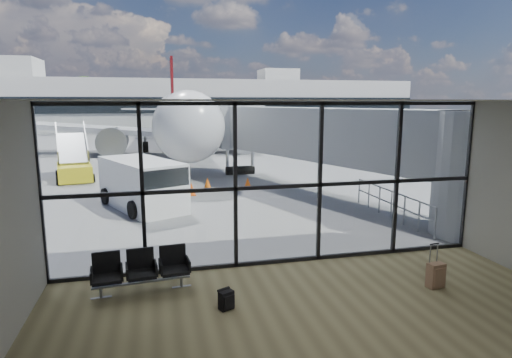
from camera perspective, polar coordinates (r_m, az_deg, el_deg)
name	(u,v)px	position (r m, az deg, el deg)	size (l,w,h in m)	color
ground	(183,140)	(51.30, -9.72, 5.08)	(220.00, 220.00, 0.00)	slate
lounge_shell	(361,215)	(7.24, 13.83, -4.72)	(12.02, 8.01, 4.51)	brown
glass_curtain_wall	(278,185)	(11.69, 3.01, -0.79)	(12.10, 0.12, 4.50)	white
jet_bridge	(338,140)	(19.90, 10.89, 5.10)	(8.00, 16.50, 4.33)	#A5A8AA
apron_railing	(391,200)	(17.40, 17.59, -2.73)	(0.06, 5.46, 1.11)	gray
far_terminal	(170,104)	(73.02, -11.45, 9.83)	(80.00, 12.20, 11.00)	silver
tree_3	(12,101)	(86.34, -29.74, 9.02)	(4.95, 4.95, 7.12)	#382619
tree_4	(49,97)	(84.88, -25.84, 9.76)	(5.61, 5.61, 8.07)	#382619
tree_5	(85,94)	(83.84, -21.80, 10.48)	(6.27, 6.27, 9.03)	#382619
seating_row	(141,268)	(10.80, -15.07, -11.42)	(2.28, 0.83, 1.01)	gray
backpack	(226,300)	(9.71, -3.96, -15.79)	(0.37, 0.37, 0.47)	black
suitcase	(436,275)	(11.51, 22.87, -11.73)	(0.44, 0.34, 1.10)	#846149
airliner	(178,117)	(40.63, -10.42, 8.11)	(34.05, 39.39, 10.15)	silver
service_van	(143,184)	(18.80, -14.84, -0.59)	(3.86, 5.17, 2.06)	white
belt_loader	(79,154)	(35.79, -22.58, 3.14)	(1.86, 3.69, 1.62)	black
mobile_stairs	(74,169)	(26.94, -23.07, 1.19)	(2.52, 3.98, 2.61)	gold
traffic_cone_a	(248,183)	(22.28, -1.12, -0.58)	(0.44, 0.44, 0.63)	#FF5F0D
traffic_cone_b	(191,189)	(21.02, -8.64, -1.34)	(0.45, 0.45, 0.64)	#E1500B
traffic_cone_c	(207,183)	(22.41, -6.50, -0.60)	(0.43, 0.43, 0.62)	#D0560A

